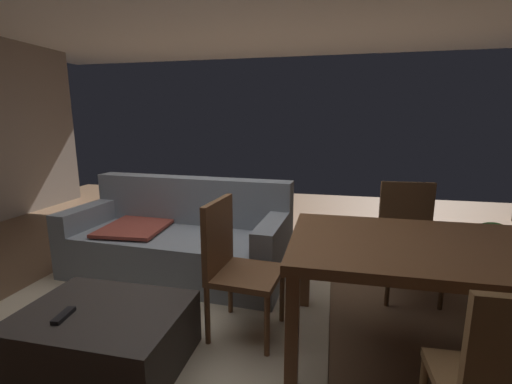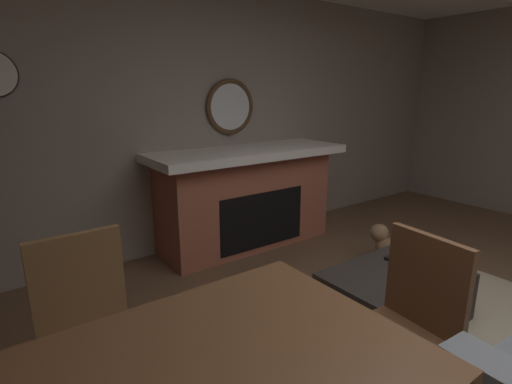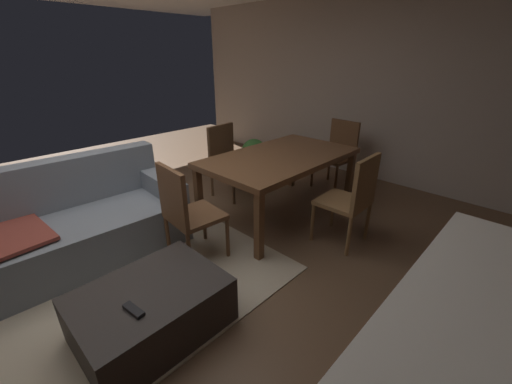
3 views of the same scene
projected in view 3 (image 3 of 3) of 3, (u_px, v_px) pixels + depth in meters
name	position (u px, v px, depth m)	size (l,w,h in m)	color
floor	(133.00, 264.00, 2.85)	(8.85, 8.85, 0.00)	brown
wall_right_window_side	(349.00, 87.00, 4.75)	(0.12, 6.38, 2.60)	#B2A59B
area_rug	(116.00, 286.00, 2.58)	(2.60, 2.00, 0.01)	tan
couch	(63.00, 230.00, 2.81)	(2.09, 1.00, 0.88)	slate
ottoman_coffee_table	(152.00, 310.00, 2.10)	(0.94, 0.69, 0.36)	#2D2826
tv_remote	(134.00, 310.00, 1.85)	(0.05, 0.16, 0.02)	black
dining_table	(280.00, 161.00, 3.49)	(1.76, 1.02, 0.74)	brown
dining_chair_north	(227.00, 157.00, 4.11)	(0.47, 0.47, 0.93)	#513823
dining_chair_south	(352.00, 196.00, 2.97)	(0.45, 0.45, 0.93)	brown
dining_chair_east	(338.00, 151.00, 4.38)	(0.47, 0.47, 0.93)	brown
dining_chair_west	(186.00, 210.00, 2.71)	(0.48, 0.48, 0.93)	brown
potted_plant	(254.00, 155.00, 4.81)	(0.40, 0.40, 0.59)	brown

